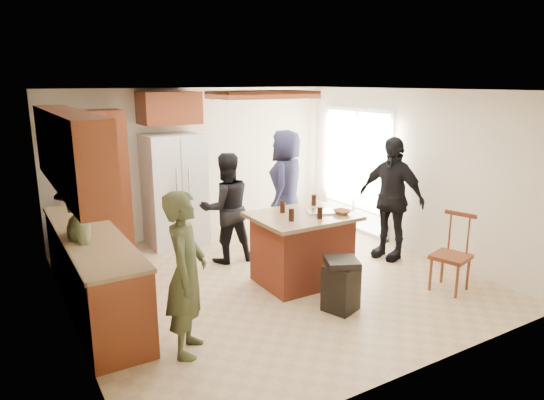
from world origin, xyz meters
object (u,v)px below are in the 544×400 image
person_front_left (186,274)px  refrigerator (175,190)px  kitchen_island (302,248)px  spindle_chair (452,256)px  person_behind_left (226,208)px  person_side_right (391,198)px  trash_bin (341,284)px  person_behind_right (286,184)px  person_counter (88,246)px

person_front_left → refrigerator: 3.39m
kitchen_island → spindle_chair: bearing=-38.8°
person_behind_left → person_side_right: (2.17, -1.11, 0.11)m
person_behind_left → kitchen_island: (0.51, -1.21, -0.34)m
person_behind_left → spindle_chair: size_ratio=1.63×
kitchen_island → spindle_chair: spindle_chair is taller
person_front_left → kitchen_island: bearing=-33.7°
trash_bin → spindle_chair: 1.59m
person_side_right → trash_bin: person_side_right is taller
refrigerator → trash_bin: bearing=-76.5°
person_behind_right → spindle_chair: size_ratio=1.84×
person_side_right → kitchen_island: (-1.66, -0.11, -0.44)m
refrigerator → kitchen_island: refrigerator is taller
person_behind_right → person_side_right: (0.80, -1.63, 0.00)m
trash_bin → refrigerator: bearing=103.5°
person_front_left → person_counter: person_front_left is taller
kitchen_island → person_front_left: bearing=-156.1°
person_behind_right → trash_bin: bearing=26.4°
person_side_right → spindle_chair: (-0.18, -1.30, -0.46)m
person_counter → spindle_chair: (4.05, -1.69, -0.36)m
person_front_left → person_counter: 1.50m
person_behind_left → trash_bin: (0.43, -2.14, -0.49)m
refrigerator → kitchen_island: size_ratio=1.41×
refrigerator → trash_bin: 3.44m
kitchen_island → spindle_chair: 1.90m
person_side_right → spindle_chair: person_side_right is taller
person_front_left → person_behind_right: size_ratio=0.89×
person_front_left → kitchen_island: person_front_left is taller
kitchen_island → person_behind_left: bearing=113.0°
person_side_right → trash_bin: size_ratio=2.91×
spindle_chair → trash_bin: bearing=170.3°
person_front_left → person_side_right: 3.71m
trash_bin → spindle_chair: size_ratio=0.63×
person_behind_left → trash_bin: bearing=107.5°
person_front_left → trash_bin: size_ratio=2.59×
person_side_right → refrigerator: size_ratio=1.02×
person_side_right → kitchen_island: person_side_right is taller
person_behind_left → person_counter: 2.17m
spindle_chair → refrigerator: bearing=123.4°
person_counter → spindle_chair: bearing=-116.3°
kitchen_island → trash_bin: size_ratio=2.03×
person_side_right → refrigerator: bearing=-145.6°
refrigerator → spindle_chair: size_ratio=1.81×
person_counter → person_front_left: bearing=-158.2°
trash_bin → person_side_right: bearing=30.7°
person_front_left → person_behind_left: (1.41, 2.07, -0.00)m
person_side_right → trash_bin: bearing=-73.1°
refrigerator → trash_bin: (0.79, -3.30, -0.58)m
person_behind_left → person_behind_right: bearing=-153.0°
person_side_right → trash_bin: 2.11m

